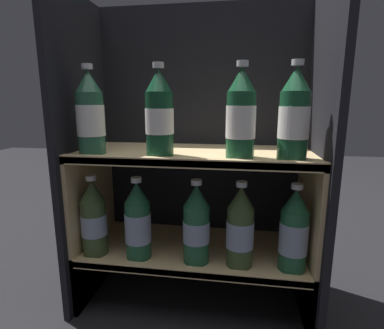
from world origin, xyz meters
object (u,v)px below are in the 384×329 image
at_px(bottle_upper_front_2, 241,116).
at_px(bottle_lower_front_4, 294,232).
at_px(bottle_lower_front_1, 138,222).
at_px(bottle_upper_front_0, 90,115).
at_px(bottle_lower_front_2, 196,226).
at_px(bottle_upper_front_1, 159,115).
at_px(bottle_lower_front_0, 94,219).
at_px(bottle_upper_front_3, 294,116).
at_px(bottle_lower_front_3, 240,229).

xyz_separation_m(bottle_upper_front_2, bottle_lower_front_4, (0.15, 0.00, -0.31)).
bearing_deg(bottle_lower_front_1, bottle_lower_front_4, 0.00).
xyz_separation_m(bottle_upper_front_0, bottle_lower_front_2, (0.30, 0.00, -0.31)).
xyz_separation_m(bottle_upper_front_1, bottle_lower_front_0, (-0.21, 0.00, -0.31)).
relative_size(bottle_upper_front_0, bottle_upper_front_1, 1.00).
height_order(bottle_upper_front_3, bottle_lower_front_1, bottle_upper_front_3).
bearing_deg(bottle_upper_front_0, bottle_lower_front_3, 0.00).
distance_m(bottle_upper_front_2, bottle_lower_front_4, 0.34).
distance_m(bottle_upper_front_0, bottle_upper_front_1, 0.20).
height_order(bottle_lower_front_0, bottle_lower_front_3, same).
relative_size(bottle_upper_front_0, bottle_upper_front_3, 1.00).
xyz_separation_m(bottle_lower_front_0, bottle_lower_front_3, (0.43, 0.00, -0.00)).
relative_size(bottle_upper_front_1, bottle_lower_front_2, 1.00).
xyz_separation_m(bottle_upper_front_0, bottle_upper_front_2, (0.41, 0.00, 0.00)).
relative_size(bottle_upper_front_0, bottle_lower_front_4, 1.00).
bearing_deg(bottle_upper_front_0, bottle_lower_front_1, 0.00).
distance_m(bottle_upper_front_1, bottle_upper_front_3, 0.34).
relative_size(bottle_upper_front_0, bottle_lower_front_3, 1.00).
bearing_deg(bottle_lower_front_0, bottle_lower_front_1, 0.00).
distance_m(bottle_upper_front_0, bottle_upper_front_3, 0.54).
bearing_deg(bottle_lower_front_1, bottle_upper_front_2, 0.00).
xyz_separation_m(bottle_upper_front_0, bottle_lower_front_1, (0.12, 0.00, -0.31)).
height_order(bottle_upper_front_1, bottle_lower_front_1, bottle_upper_front_1).
relative_size(bottle_upper_front_2, bottle_upper_front_3, 1.00).
relative_size(bottle_upper_front_0, bottle_upper_front_2, 1.00).
bearing_deg(bottle_lower_front_2, bottle_upper_front_0, -180.00).
xyz_separation_m(bottle_upper_front_1, bottle_lower_front_3, (0.22, 0.00, -0.31)).
bearing_deg(bottle_lower_front_3, bottle_upper_front_1, -180.00).
relative_size(bottle_upper_front_0, bottle_lower_front_2, 1.00).
height_order(bottle_lower_front_1, bottle_lower_front_4, same).
xyz_separation_m(bottle_upper_front_0, bottle_lower_front_3, (0.42, 0.00, -0.31)).
xyz_separation_m(bottle_upper_front_2, bottle_lower_front_1, (-0.29, 0.00, -0.31)).
distance_m(bottle_upper_front_1, bottle_lower_front_2, 0.32).
bearing_deg(bottle_lower_front_0, bottle_upper_front_2, 0.00).
height_order(bottle_upper_front_1, bottle_upper_front_3, same).
height_order(bottle_upper_front_2, bottle_lower_front_2, bottle_upper_front_2).
relative_size(bottle_upper_front_0, bottle_lower_front_1, 1.00).
bearing_deg(bottle_upper_front_2, bottle_lower_front_3, 0.00).
height_order(bottle_upper_front_0, bottle_lower_front_3, bottle_upper_front_0).
bearing_deg(bottle_upper_front_1, bottle_upper_front_3, 0.00).
height_order(bottle_upper_front_1, bottle_lower_front_2, bottle_upper_front_1).
xyz_separation_m(bottle_upper_front_0, bottle_lower_front_4, (0.56, 0.00, -0.31)).
height_order(bottle_upper_front_0, bottle_lower_front_1, bottle_upper_front_0).
relative_size(bottle_lower_front_2, bottle_lower_front_4, 1.00).
height_order(bottle_lower_front_2, bottle_lower_front_3, same).
relative_size(bottle_lower_front_1, bottle_lower_front_4, 1.00).
bearing_deg(bottle_lower_front_2, bottle_lower_front_0, 180.00).
bearing_deg(bottle_upper_front_2, bottle_lower_front_1, 180.00).
bearing_deg(bottle_lower_front_3, bottle_upper_front_3, -0.00).
xyz_separation_m(bottle_upper_front_3, bottle_lower_front_2, (-0.24, 0.00, -0.31)).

